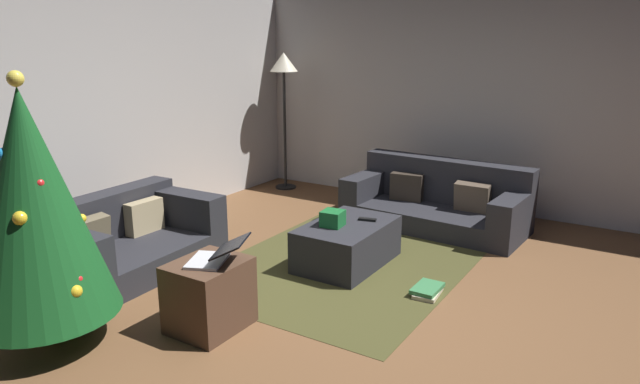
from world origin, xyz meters
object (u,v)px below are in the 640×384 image
at_px(couch_left, 123,240).
at_px(laptop, 216,255).
at_px(christmas_tree, 33,205).
at_px(tv_remote, 367,220).
at_px(gift_box, 333,218).
at_px(side_table, 209,295).
at_px(corner_lamp, 284,73).
at_px(ottoman, 347,244).
at_px(couch_right, 438,202).
at_px(book_stack, 428,290).

distance_m(couch_left, laptop, 1.51).
xyz_separation_m(couch_left, christmas_tree, (-1.12, -0.59, 0.69)).
bearing_deg(christmas_tree, couch_left, 27.87).
xyz_separation_m(tv_remote, christmas_tree, (-2.43, 1.13, 0.57)).
distance_m(gift_box, side_table, 1.44).
bearing_deg(gift_box, side_table, 173.77).
relative_size(christmas_tree, corner_lamp, 1.00).
bearing_deg(laptop, gift_box, -4.00).
bearing_deg(ottoman, laptop, 173.34).
xyz_separation_m(couch_left, couch_right, (2.63, -1.89, -0.00)).
height_order(couch_right, side_table, couch_right).
relative_size(christmas_tree, laptop, 3.69).
bearing_deg(christmas_tree, couch_right, -19.15).
height_order(laptop, book_stack, laptop).
xyz_separation_m(couch_right, book_stack, (-1.72, -0.58, -0.23)).
distance_m(laptop, corner_lamp, 4.03).
distance_m(christmas_tree, corner_lamp, 4.34).
bearing_deg(couch_left, laptop, 73.38).
relative_size(side_table, corner_lamp, 0.29).
bearing_deg(tv_remote, corner_lamp, 36.38).
height_order(side_table, corner_lamp, corner_lamp).
distance_m(tv_remote, corner_lamp, 3.00).
height_order(christmas_tree, book_stack, christmas_tree).
xyz_separation_m(tv_remote, side_table, (-1.71, 0.34, -0.14)).
height_order(couch_right, gift_box, couch_right).
bearing_deg(gift_box, ottoman, -32.83).
bearing_deg(corner_lamp, couch_right, -100.48).
height_order(side_table, laptop, laptop).
height_order(ottoman, corner_lamp, corner_lamp).
relative_size(couch_left, ottoman, 1.63).
bearing_deg(side_table, couch_left, 73.65).
relative_size(couch_right, laptop, 4.00).
distance_m(couch_right, side_table, 3.07).
height_order(couch_left, ottoman, couch_left).
height_order(couch_right, laptop, couch_right).
height_order(couch_right, corner_lamp, corner_lamp).
bearing_deg(couch_right, christmas_tree, 74.12).
bearing_deg(couch_right, tv_remote, 85.82).
bearing_deg(tv_remote, laptop, 155.86).
height_order(ottoman, laptop, laptop).
distance_m(couch_right, corner_lamp, 2.68).
relative_size(couch_right, corner_lamp, 1.08).
relative_size(couch_left, christmas_tree, 0.88).
height_order(gift_box, side_table, gift_box).
bearing_deg(book_stack, ottoman, 75.47).
relative_size(ottoman, book_stack, 3.07).
height_order(tv_remote, christmas_tree, christmas_tree).
distance_m(couch_right, gift_box, 1.67).
bearing_deg(couch_left, ottoman, 123.32).
distance_m(tv_remote, book_stack, 0.92).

